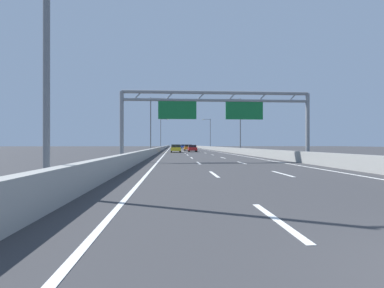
# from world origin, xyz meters

# --- Properties ---
(ground_plane) EXTENTS (260.00, 260.00, 0.00)m
(ground_plane) POSITION_xyz_m (0.00, 100.00, 0.00)
(ground_plane) COLOR #38383A
(lane_dash_left_0) EXTENTS (0.16, 3.00, 0.01)m
(lane_dash_left_0) POSITION_xyz_m (-1.80, 3.50, 0.01)
(lane_dash_left_0) COLOR white
(lane_dash_left_0) RESTS_ON ground_plane
(lane_dash_left_1) EXTENTS (0.16, 3.00, 0.01)m
(lane_dash_left_1) POSITION_xyz_m (-1.80, 12.50, 0.01)
(lane_dash_left_1) COLOR white
(lane_dash_left_1) RESTS_ON ground_plane
(lane_dash_left_2) EXTENTS (0.16, 3.00, 0.01)m
(lane_dash_left_2) POSITION_xyz_m (-1.80, 21.50, 0.01)
(lane_dash_left_2) COLOR white
(lane_dash_left_2) RESTS_ON ground_plane
(lane_dash_left_3) EXTENTS (0.16, 3.00, 0.01)m
(lane_dash_left_3) POSITION_xyz_m (-1.80, 30.50, 0.01)
(lane_dash_left_3) COLOR white
(lane_dash_left_3) RESTS_ON ground_plane
(lane_dash_left_4) EXTENTS (0.16, 3.00, 0.01)m
(lane_dash_left_4) POSITION_xyz_m (-1.80, 39.50, 0.01)
(lane_dash_left_4) COLOR white
(lane_dash_left_4) RESTS_ON ground_plane
(lane_dash_left_5) EXTENTS (0.16, 3.00, 0.01)m
(lane_dash_left_5) POSITION_xyz_m (-1.80, 48.50, 0.01)
(lane_dash_left_5) COLOR white
(lane_dash_left_5) RESTS_ON ground_plane
(lane_dash_left_6) EXTENTS (0.16, 3.00, 0.01)m
(lane_dash_left_6) POSITION_xyz_m (-1.80, 57.50, 0.01)
(lane_dash_left_6) COLOR white
(lane_dash_left_6) RESTS_ON ground_plane
(lane_dash_left_7) EXTENTS (0.16, 3.00, 0.01)m
(lane_dash_left_7) POSITION_xyz_m (-1.80, 66.50, 0.01)
(lane_dash_left_7) COLOR white
(lane_dash_left_7) RESTS_ON ground_plane
(lane_dash_left_8) EXTENTS (0.16, 3.00, 0.01)m
(lane_dash_left_8) POSITION_xyz_m (-1.80, 75.50, 0.01)
(lane_dash_left_8) COLOR white
(lane_dash_left_8) RESTS_ON ground_plane
(lane_dash_left_9) EXTENTS (0.16, 3.00, 0.01)m
(lane_dash_left_9) POSITION_xyz_m (-1.80, 84.50, 0.01)
(lane_dash_left_9) COLOR white
(lane_dash_left_9) RESTS_ON ground_plane
(lane_dash_left_10) EXTENTS (0.16, 3.00, 0.01)m
(lane_dash_left_10) POSITION_xyz_m (-1.80, 93.50, 0.01)
(lane_dash_left_10) COLOR white
(lane_dash_left_10) RESTS_ON ground_plane
(lane_dash_left_11) EXTENTS (0.16, 3.00, 0.01)m
(lane_dash_left_11) POSITION_xyz_m (-1.80, 102.50, 0.01)
(lane_dash_left_11) COLOR white
(lane_dash_left_11) RESTS_ON ground_plane
(lane_dash_left_12) EXTENTS (0.16, 3.00, 0.01)m
(lane_dash_left_12) POSITION_xyz_m (-1.80, 111.50, 0.01)
(lane_dash_left_12) COLOR white
(lane_dash_left_12) RESTS_ON ground_plane
(lane_dash_left_13) EXTENTS (0.16, 3.00, 0.01)m
(lane_dash_left_13) POSITION_xyz_m (-1.80, 120.50, 0.01)
(lane_dash_left_13) COLOR white
(lane_dash_left_13) RESTS_ON ground_plane
(lane_dash_left_14) EXTENTS (0.16, 3.00, 0.01)m
(lane_dash_left_14) POSITION_xyz_m (-1.80, 129.50, 0.01)
(lane_dash_left_14) COLOR white
(lane_dash_left_14) RESTS_ON ground_plane
(lane_dash_left_15) EXTENTS (0.16, 3.00, 0.01)m
(lane_dash_left_15) POSITION_xyz_m (-1.80, 138.50, 0.01)
(lane_dash_left_15) COLOR white
(lane_dash_left_15) RESTS_ON ground_plane
(lane_dash_left_16) EXTENTS (0.16, 3.00, 0.01)m
(lane_dash_left_16) POSITION_xyz_m (-1.80, 147.50, 0.01)
(lane_dash_left_16) COLOR white
(lane_dash_left_16) RESTS_ON ground_plane
(lane_dash_left_17) EXTENTS (0.16, 3.00, 0.01)m
(lane_dash_left_17) POSITION_xyz_m (-1.80, 156.50, 0.01)
(lane_dash_left_17) COLOR white
(lane_dash_left_17) RESTS_ON ground_plane
(lane_dash_right_1) EXTENTS (0.16, 3.00, 0.01)m
(lane_dash_right_1) POSITION_xyz_m (1.80, 12.50, 0.01)
(lane_dash_right_1) COLOR white
(lane_dash_right_1) RESTS_ON ground_plane
(lane_dash_right_2) EXTENTS (0.16, 3.00, 0.01)m
(lane_dash_right_2) POSITION_xyz_m (1.80, 21.50, 0.01)
(lane_dash_right_2) COLOR white
(lane_dash_right_2) RESTS_ON ground_plane
(lane_dash_right_3) EXTENTS (0.16, 3.00, 0.01)m
(lane_dash_right_3) POSITION_xyz_m (1.80, 30.50, 0.01)
(lane_dash_right_3) COLOR white
(lane_dash_right_3) RESTS_ON ground_plane
(lane_dash_right_4) EXTENTS (0.16, 3.00, 0.01)m
(lane_dash_right_4) POSITION_xyz_m (1.80, 39.50, 0.01)
(lane_dash_right_4) COLOR white
(lane_dash_right_4) RESTS_ON ground_plane
(lane_dash_right_5) EXTENTS (0.16, 3.00, 0.01)m
(lane_dash_right_5) POSITION_xyz_m (1.80, 48.50, 0.01)
(lane_dash_right_5) COLOR white
(lane_dash_right_5) RESTS_ON ground_plane
(lane_dash_right_6) EXTENTS (0.16, 3.00, 0.01)m
(lane_dash_right_6) POSITION_xyz_m (1.80, 57.50, 0.01)
(lane_dash_right_6) COLOR white
(lane_dash_right_6) RESTS_ON ground_plane
(lane_dash_right_7) EXTENTS (0.16, 3.00, 0.01)m
(lane_dash_right_7) POSITION_xyz_m (1.80, 66.50, 0.01)
(lane_dash_right_7) COLOR white
(lane_dash_right_7) RESTS_ON ground_plane
(lane_dash_right_8) EXTENTS (0.16, 3.00, 0.01)m
(lane_dash_right_8) POSITION_xyz_m (1.80, 75.50, 0.01)
(lane_dash_right_8) COLOR white
(lane_dash_right_8) RESTS_ON ground_plane
(lane_dash_right_9) EXTENTS (0.16, 3.00, 0.01)m
(lane_dash_right_9) POSITION_xyz_m (1.80, 84.50, 0.01)
(lane_dash_right_9) COLOR white
(lane_dash_right_9) RESTS_ON ground_plane
(lane_dash_right_10) EXTENTS (0.16, 3.00, 0.01)m
(lane_dash_right_10) POSITION_xyz_m (1.80, 93.50, 0.01)
(lane_dash_right_10) COLOR white
(lane_dash_right_10) RESTS_ON ground_plane
(lane_dash_right_11) EXTENTS (0.16, 3.00, 0.01)m
(lane_dash_right_11) POSITION_xyz_m (1.80, 102.50, 0.01)
(lane_dash_right_11) COLOR white
(lane_dash_right_11) RESTS_ON ground_plane
(lane_dash_right_12) EXTENTS (0.16, 3.00, 0.01)m
(lane_dash_right_12) POSITION_xyz_m (1.80, 111.50, 0.01)
(lane_dash_right_12) COLOR white
(lane_dash_right_12) RESTS_ON ground_plane
(lane_dash_right_13) EXTENTS (0.16, 3.00, 0.01)m
(lane_dash_right_13) POSITION_xyz_m (1.80, 120.50, 0.01)
(lane_dash_right_13) COLOR white
(lane_dash_right_13) RESTS_ON ground_plane
(lane_dash_right_14) EXTENTS (0.16, 3.00, 0.01)m
(lane_dash_right_14) POSITION_xyz_m (1.80, 129.50, 0.01)
(lane_dash_right_14) COLOR white
(lane_dash_right_14) RESTS_ON ground_plane
(lane_dash_right_15) EXTENTS (0.16, 3.00, 0.01)m
(lane_dash_right_15) POSITION_xyz_m (1.80, 138.50, 0.01)
(lane_dash_right_15) COLOR white
(lane_dash_right_15) RESTS_ON ground_plane
(lane_dash_right_16) EXTENTS (0.16, 3.00, 0.01)m
(lane_dash_right_16) POSITION_xyz_m (1.80, 147.50, 0.01)
(lane_dash_right_16) COLOR white
(lane_dash_right_16) RESTS_ON ground_plane
(lane_dash_right_17) EXTENTS (0.16, 3.00, 0.01)m
(lane_dash_right_17) POSITION_xyz_m (1.80, 156.50, 0.01)
(lane_dash_right_17) COLOR white
(lane_dash_right_17) RESTS_ON ground_plane
(edge_line_left) EXTENTS (0.16, 176.00, 0.01)m
(edge_line_left) POSITION_xyz_m (-5.25, 88.00, 0.01)
(edge_line_left) COLOR white
(edge_line_left) RESTS_ON ground_plane
(edge_line_right) EXTENTS (0.16, 176.00, 0.01)m
(edge_line_right) POSITION_xyz_m (5.25, 88.00, 0.01)
(edge_line_right) COLOR white
(edge_line_right) RESTS_ON ground_plane
(barrier_left) EXTENTS (0.45, 220.00, 0.95)m
(barrier_left) POSITION_xyz_m (-6.90, 110.00, 0.47)
(barrier_left) COLOR #9E9E99
(barrier_left) RESTS_ON ground_plane
(barrier_right) EXTENTS (0.45, 220.00, 0.95)m
(barrier_right) POSITION_xyz_m (6.90, 110.00, 0.47)
(barrier_right) COLOR #9E9E99
(barrier_right) RESTS_ON ground_plane
(sign_gantry) EXTENTS (17.20, 0.36, 6.36)m
(sign_gantry) POSITION_xyz_m (-0.11, 23.53, 4.84)
(sign_gantry) COLOR gray
(sign_gantry) RESTS_ON ground_plane
(streetlamp_left_near) EXTENTS (2.58, 0.28, 9.50)m
(streetlamp_left_near) POSITION_xyz_m (-7.47, 6.66, 5.40)
(streetlamp_left_near) COLOR slate
(streetlamp_left_near) RESTS_ON ground_plane
(streetlamp_left_mid) EXTENTS (2.58, 0.28, 9.50)m
(streetlamp_left_mid) POSITION_xyz_m (-7.47, 47.08, 5.40)
(streetlamp_left_mid) COLOR slate
(streetlamp_left_mid) RESTS_ON ground_plane
(streetlamp_right_mid) EXTENTS (2.58, 0.28, 9.50)m
(streetlamp_right_mid) POSITION_xyz_m (7.47, 47.08, 5.40)
(streetlamp_right_mid) COLOR slate
(streetlamp_right_mid) RESTS_ON ground_plane
(streetlamp_left_far) EXTENTS (2.58, 0.28, 9.50)m
(streetlamp_left_far) POSITION_xyz_m (-7.47, 87.50, 5.40)
(streetlamp_left_far) COLOR slate
(streetlamp_left_far) RESTS_ON ground_plane
(streetlamp_right_far) EXTENTS (2.58, 0.28, 9.50)m
(streetlamp_right_far) POSITION_xyz_m (7.47, 87.50, 5.40)
(streetlamp_right_far) COLOR slate
(streetlamp_right_far) RESTS_ON ground_plane
(blue_car) EXTENTS (1.90, 4.37, 1.48)m
(blue_car) POSITION_xyz_m (0.13, 111.79, 0.76)
(blue_car) COLOR #2347AD
(blue_car) RESTS_ON ground_plane
(white_car) EXTENTS (1.70, 4.30, 1.43)m
(white_car) POSITION_xyz_m (-3.53, 117.13, 0.73)
(white_car) COLOR silver
(white_car) RESTS_ON ground_plane
(orange_car) EXTENTS (1.84, 4.49, 1.50)m
(orange_car) POSITION_xyz_m (-0.21, 69.59, 0.77)
(orange_car) COLOR orange
(orange_car) RESTS_ON ground_plane
(yellow_car) EXTENTS (1.89, 4.16, 1.52)m
(yellow_car) POSITION_xyz_m (-3.38, 52.99, 0.76)
(yellow_car) COLOR yellow
(yellow_car) RESTS_ON ground_plane
(red_car) EXTENTS (1.72, 4.18, 1.43)m
(red_car) POSITION_xyz_m (0.06, 56.95, 0.73)
(red_car) COLOR red
(red_car) RESTS_ON ground_plane
(black_car) EXTENTS (1.75, 4.56, 1.46)m
(black_car) POSITION_xyz_m (-0.08, 118.77, 0.75)
(black_car) COLOR black
(black_car) RESTS_ON ground_plane
(silver_car) EXTENTS (1.74, 4.46, 1.45)m
(silver_car) POSITION_xyz_m (3.40, 121.65, 0.74)
(silver_car) COLOR #A8ADB2
(silver_car) RESTS_ON ground_plane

